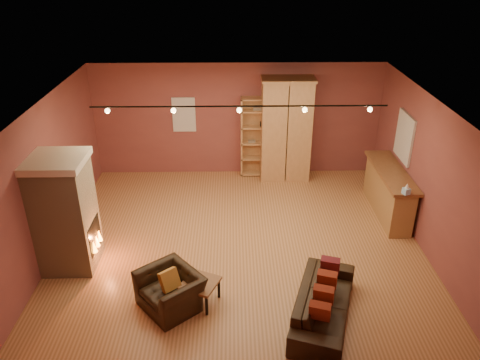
{
  "coord_description": "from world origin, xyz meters",
  "views": [
    {
      "loc": [
        -0.12,
        -7.66,
        5.22
      ],
      "look_at": [
        0.01,
        0.2,
        1.28
      ],
      "focal_mm": 35.0,
      "sensor_mm": 36.0,
      "label": 1
    }
  ],
  "objects_px": {
    "fireplace": "(65,213)",
    "armchair": "(170,285)",
    "loveseat": "(324,298)",
    "coffee_table": "(200,285)",
    "bookcase": "(257,136)",
    "armoire": "(286,129)",
    "bar_counter": "(388,192)"
  },
  "relations": [
    {
      "from": "fireplace",
      "to": "armoire",
      "type": "distance_m",
      "value": 5.49
    },
    {
      "from": "fireplace",
      "to": "loveseat",
      "type": "relative_size",
      "value": 1.04
    },
    {
      "from": "armoire",
      "to": "bar_counter",
      "type": "height_order",
      "value": "armoire"
    },
    {
      "from": "fireplace",
      "to": "loveseat",
      "type": "xyz_separation_m",
      "value": [
        4.31,
        -1.5,
        -0.67
      ]
    },
    {
      "from": "bar_counter",
      "to": "armchair",
      "type": "bearing_deg",
      "value": -146.46
    },
    {
      "from": "loveseat",
      "to": "armoire",
      "type": "bearing_deg",
      "value": 19.36
    },
    {
      "from": "fireplace",
      "to": "armchair",
      "type": "relative_size",
      "value": 1.88
    },
    {
      "from": "bookcase",
      "to": "armchair",
      "type": "bearing_deg",
      "value": -108.29
    },
    {
      "from": "armchair",
      "to": "coffee_table",
      "type": "height_order",
      "value": "armchair"
    },
    {
      "from": "bookcase",
      "to": "coffee_table",
      "type": "height_order",
      "value": "bookcase"
    },
    {
      "from": "armoire",
      "to": "coffee_table",
      "type": "xyz_separation_m",
      "value": [
        -1.83,
        -4.62,
        -0.92
      ]
    },
    {
      "from": "armoire",
      "to": "armchair",
      "type": "bearing_deg",
      "value": -116.06
    },
    {
      "from": "fireplace",
      "to": "armoire",
      "type": "relative_size",
      "value": 0.84
    },
    {
      "from": "armoire",
      "to": "loveseat",
      "type": "relative_size",
      "value": 1.24
    },
    {
      "from": "armchair",
      "to": "bar_counter",
      "type": "bearing_deg",
      "value": 83.52
    },
    {
      "from": "fireplace",
      "to": "loveseat",
      "type": "bearing_deg",
      "value": -19.15
    },
    {
      "from": "bar_counter",
      "to": "coffee_table",
      "type": "distance_m",
      "value": 4.77
    },
    {
      "from": "armoire",
      "to": "coffee_table",
      "type": "distance_m",
      "value": 5.05
    },
    {
      "from": "loveseat",
      "to": "fireplace",
      "type": "bearing_deg",
      "value": 89.09
    },
    {
      "from": "bookcase",
      "to": "loveseat",
      "type": "height_order",
      "value": "bookcase"
    },
    {
      "from": "armchair",
      "to": "coffee_table",
      "type": "xyz_separation_m",
      "value": [
        0.47,
        0.08,
        -0.07
      ]
    },
    {
      "from": "fireplace",
      "to": "coffee_table",
      "type": "distance_m",
      "value": 2.71
    },
    {
      "from": "bar_counter",
      "to": "armchair",
      "type": "xyz_separation_m",
      "value": [
        -4.33,
        -2.87,
        -0.1
      ]
    },
    {
      "from": "armoire",
      "to": "bar_counter",
      "type": "xyz_separation_m",
      "value": [
        2.03,
        -1.83,
        -0.75
      ]
    },
    {
      "from": "loveseat",
      "to": "coffee_table",
      "type": "height_order",
      "value": "loveseat"
    },
    {
      "from": "bookcase",
      "to": "armchair",
      "type": "xyz_separation_m",
      "value": [
        -1.62,
        -4.91,
        -0.6
      ]
    },
    {
      "from": "fireplace",
      "to": "coffee_table",
      "type": "height_order",
      "value": "fireplace"
    },
    {
      "from": "coffee_table",
      "to": "bookcase",
      "type": "bearing_deg",
      "value": 76.58
    },
    {
      "from": "bar_counter",
      "to": "loveseat",
      "type": "distance_m",
      "value": 3.74
    },
    {
      "from": "bookcase",
      "to": "bar_counter",
      "type": "bearing_deg",
      "value": -37.02
    },
    {
      "from": "loveseat",
      "to": "coffee_table",
      "type": "xyz_separation_m",
      "value": [
        -1.93,
        0.41,
        -0.05
      ]
    },
    {
      "from": "loveseat",
      "to": "armchair",
      "type": "height_order",
      "value": "armchair"
    }
  ]
}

